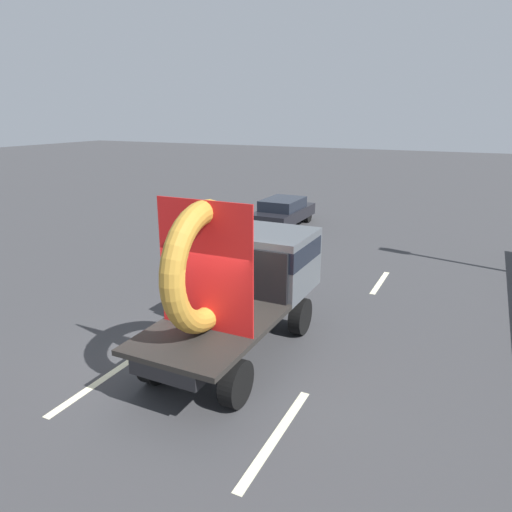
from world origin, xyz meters
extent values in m
plane|color=#38383A|center=(0.00, 0.00, 0.00)|extent=(120.00, 120.00, 0.00)
cylinder|color=black|center=(-0.48, 2.31, 0.42)|extent=(0.28, 0.84, 0.84)
cylinder|color=black|center=(1.22, 2.31, 0.42)|extent=(0.28, 0.84, 0.84)
cylinder|color=black|center=(-0.48, -0.78, 0.42)|extent=(0.28, 0.84, 0.84)
cylinder|color=black|center=(1.22, -0.78, 0.42)|extent=(0.28, 0.84, 0.84)
cube|color=black|center=(0.37, 0.75, 0.84)|extent=(1.30, 4.93, 0.25)
cube|color=#4C5156|center=(0.37, 2.31, 1.64)|extent=(2.00, 1.81, 1.35)
cube|color=black|center=(0.37, 2.26, 1.94)|extent=(2.02, 1.72, 0.44)
cube|color=black|center=(0.37, -0.15, 1.01)|extent=(2.00, 3.12, 0.10)
cube|color=black|center=(0.37, 1.35, 1.61)|extent=(1.80, 0.08, 1.10)
torus|color=#B7842D|center=(0.37, -0.30, 2.26)|extent=(0.42, 2.38, 2.38)
cube|color=red|center=(0.37, -0.30, 2.26)|extent=(1.90, 0.03, 2.38)
cylinder|color=black|center=(-3.97, 13.20, 0.29)|extent=(0.20, 0.58, 0.58)
cylinder|color=black|center=(-2.54, 13.20, 0.29)|extent=(0.20, 0.58, 0.58)
cylinder|color=black|center=(-3.97, 10.74, 0.29)|extent=(0.20, 0.58, 0.58)
cylinder|color=black|center=(-2.54, 10.74, 0.29)|extent=(0.20, 0.58, 0.58)
cube|color=black|center=(-3.26, 11.97, 0.54)|extent=(1.64, 3.84, 0.50)
cube|color=black|center=(-3.26, 11.88, 1.02)|extent=(1.48, 2.15, 0.46)
cube|color=beige|center=(-1.44, -1.29, 0.00)|extent=(0.16, 2.45, 0.01)
cube|color=beige|center=(-1.44, 6.79, 0.00)|extent=(0.16, 2.38, 0.01)
cube|color=beige|center=(2.18, -1.25, 0.00)|extent=(0.16, 2.63, 0.01)
cube|color=beige|center=(2.18, 6.49, 0.00)|extent=(0.16, 2.09, 0.01)
camera|label=1|loc=(4.62, -6.97, 4.86)|focal=32.96mm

